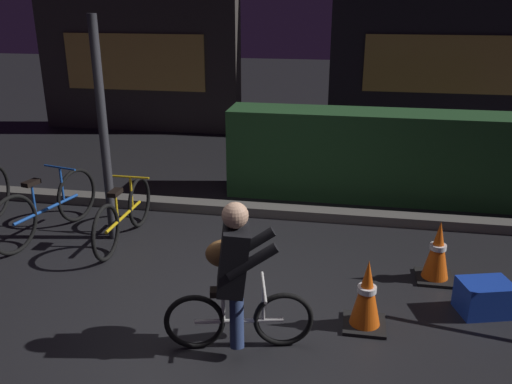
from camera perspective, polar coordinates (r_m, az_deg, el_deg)
ground_plane at (r=5.03m, az=-3.52°, el=-11.88°), size 40.00×40.00×0.00m
sidewalk_curb at (r=6.93m, az=0.70°, el=-1.93°), size 12.00×0.24×0.12m
hedge_row at (r=7.56m, az=15.48°, el=3.59°), size 4.80×0.70×1.21m
storefront_left at (r=11.50m, az=-12.49°, el=16.49°), size 4.14×0.54×4.06m
storefront_right at (r=11.48m, az=19.74°, el=16.32°), size 4.47×0.54×4.26m
street_post at (r=6.12m, az=-15.83°, el=5.97°), size 0.10×0.10×2.49m
parked_bike_left_mid at (r=6.68m, az=-21.24°, el=-1.57°), size 0.50×1.64×0.77m
parked_bike_center_left at (r=6.28m, az=-13.83°, el=-2.38°), size 0.46×1.53×0.70m
traffic_cone_near at (r=4.68m, az=11.62°, el=-10.62°), size 0.36×0.36×0.63m
traffic_cone_far at (r=5.59m, az=18.65°, el=-6.03°), size 0.36×0.36×0.62m
blue_crate at (r=5.26m, az=23.02°, el=-10.23°), size 0.51×0.43×0.30m
cyclist at (r=4.20m, az=-2.22°, el=-8.87°), size 1.17×0.50×1.25m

